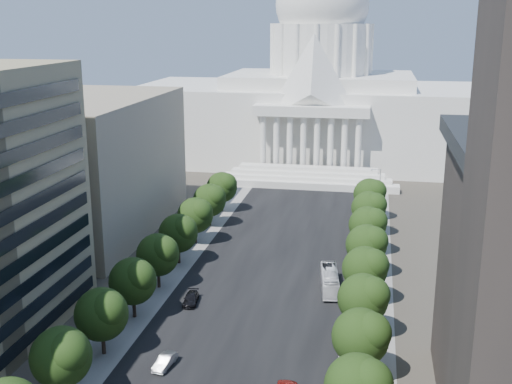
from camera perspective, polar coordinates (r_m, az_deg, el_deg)
The scene contains 27 objects.
road_asphalt at distance 129.01m, azimuth 1.65°, elevation -5.91°, with size 30.00×260.00×0.01m, color black.
sidewalk_left at distance 133.08m, azimuth -6.49°, elevation -5.33°, with size 8.00×260.00×0.02m, color gray.
sidewalk_right at distance 127.67m, azimuth 10.16°, elevation -6.38°, with size 8.00×260.00×0.02m, color gray.
capitol at distance 216.32m, azimuth 5.68°, elevation 8.04°, with size 120.00×56.00×73.00m.
office_block_left_far at distance 148.50m, azimuth -16.30°, elevation 2.34°, with size 38.00×52.00×30.00m, color gray.
tree_l_c at distance 84.21m, azimuth -16.81°, elevation -13.76°, with size 7.79×7.60×9.97m.
tree_l_d at distance 93.77m, azimuth -13.44°, elevation -10.43°, with size 7.79×7.60×9.97m.
tree_l_e at distance 103.83m, azimuth -10.77°, elevation -7.70°, with size 7.79×7.60×9.97m.
tree_l_f at distance 114.27m, azimuth -8.60°, elevation -5.45°, with size 7.79×7.60×9.97m.
tree_l_g at distance 124.98m, azimuth -6.81°, elevation -3.57°, with size 7.79×7.60×9.97m.
tree_l_h at distance 135.92m, azimuth -5.32°, elevation -1.99°, with size 7.79×7.60×9.97m.
tree_l_i at distance 147.02m, azimuth -4.05°, elevation -0.65°, with size 7.79×7.60×9.97m.
tree_l_j at distance 158.25m, azimuth -2.96°, elevation 0.51°, with size 7.79×7.60×9.97m.
tree_r_d at distance 86.49m, azimuth 9.51°, elevation -12.49°, with size 7.79×7.60×9.97m.
tree_r_e at distance 97.30m, azimuth 9.69°, elevation -9.25°, with size 7.79×7.60×9.97m.
tree_r_f at distance 108.37m, azimuth 9.83°, elevation -6.66°, with size 7.79×7.60×9.97m.
tree_r_g at distance 119.62m, azimuth 9.94°, elevation -4.56°, with size 7.79×7.60×9.97m.
tree_r_h at distance 131.00m, azimuth 10.03°, elevation -2.82°, with size 7.79×7.60×9.97m.
tree_r_i at distance 142.48m, azimuth 10.11°, elevation -1.36°, with size 7.79×7.60×9.97m.
tree_r_j at distance 154.04m, azimuth 10.18°, elevation -0.12°, with size 7.79×7.60×9.97m.
streetlight_c at distance 97.75m, azimuth 10.60°, elevation -9.58°, with size 2.61×0.44×9.00m.
streetlight_d at distance 120.96m, azimuth 10.68°, elevation -4.69°, with size 2.61×0.44×9.00m.
streetlight_e at distance 144.77m, azimuth 10.73°, elevation -1.39°, with size 2.61×0.44×9.00m.
streetlight_f at distance 168.92m, azimuth 10.77°, elevation 0.97°, with size 2.61×0.44×9.00m.
car_silver at distance 91.75m, azimuth -8.09°, elevation -14.71°, with size 1.74×4.99×1.64m, color #9A9CA1.
car_dark_b at distance 109.70m, azimuth -5.81°, elevation -9.44°, with size 2.24×5.50×1.60m, color black.
city_bus at distance 114.89m, azimuth 6.57°, elevation -7.82°, with size 2.83×12.09×3.37m, color silver.
Camera 1 is at (18.57, -29.04, 46.14)m, focal length 45.00 mm.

